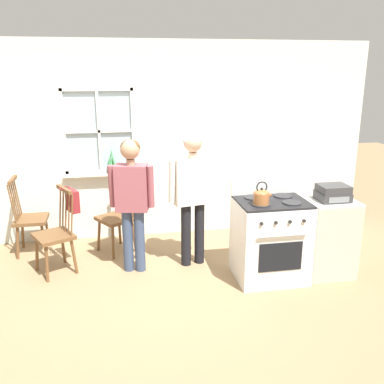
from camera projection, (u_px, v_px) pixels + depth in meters
The scene contains 13 objects.
ground_plane at pixel (159, 277), 4.95m from camera, with size 16.00×16.00×0.00m, color #937551.
wall_back at pixel (148, 142), 5.90m from camera, with size 6.40×0.16×2.70m.
chair_by_window at pixel (55, 235), 4.97m from camera, with size 0.55×0.56×1.01m.
chair_near_wall at pixel (29, 219), 5.50m from camera, with size 0.41×0.42×1.01m.
chair_center_cluster at pixel (117, 218), 5.55m from camera, with size 0.56×0.57×1.01m.
person_elderly_left at pixel (132, 192), 4.86m from camera, with size 0.53×0.28×1.57m.
person_teen_center at pixel (193, 186), 5.03m from camera, with size 0.62×0.29×1.61m.
stove at pixel (270, 239), 4.83m from camera, with size 0.78×0.68×1.08m.
kettle at pixel (261, 196), 4.53m from camera, with size 0.21×0.17×0.25m.
potted_plant at pixel (112, 165), 5.81m from camera, with size 0.13×0.13×0.34m.
handbag at pixel (72, 200), 5.00m from camera, with size 0.24×0.24×0.31m.
side_counter at pixel (328, 237), 4.94m from camera, with size 0.55×0.50×0.90m.
stereo at pixel (333, 193), 4.77m from camera, with size 0.34×0.29×0.18m.
Camera 1 is at (-0.43, -4.47, 2.33)m, focal length 40.00 mm.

